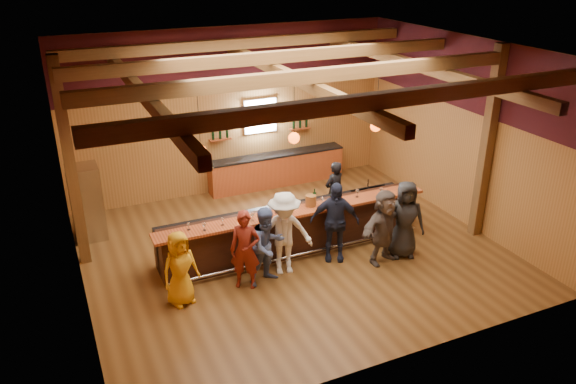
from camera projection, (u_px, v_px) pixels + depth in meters
name	position (u px, v px, depth m)	size (l,w,h in m)	color
room	(293.00, 113.00, 11.51)	(9.04, 9.00, 4.52)	brown
bar_counter	(291.00, 228.00, 12.68)	(6.30, 1.07, 1.11)	black
back_bar_cabinet	(277.00, 169.00, 16.12)	(4.00, 0.52, 0.95)	#9B3E1C
window	(260.00, 116.00, 15.52)	(0.95, 0.09, 0.95)	silver
framed_pictures	(289.00, 111.00, 15.82)	(5.35, 0.05, 0.45)	black
wine_shelves	(261.00, 131.00, 15.64)	(3.00, 0.18, 0.30)	#9B3E1C
pendant_lights	(294.00, 138.00, 11.67)	(4.24, 0.24, 1.37)	black
stainless_fridge	(87.00, 203.00, 13.02)	(0.70, 0.70, 1.80)	silver
customer_orange	(180.00, 268.00, 10.64)	(0.74, 0.48, 1.52)	orange
customer_redvest	(245.00, 250.00, 11.13)	(0.61, 0.40, 1.67)	maroon
customer_denim	(267.00, 246.00, 11.29)	(0.81, 0.63, 1.66)	#4E639C
customer_white	(284.00, 234.00, 11.59)	(1.19, 0.68, 1.84)	white
customer_navy	(335.00, 222.00, 12.10)	(1.06, 0.44, 1.82)	#1C2239
customer_brown	(384.00, 227.00, 12.03)	(1.56, 0.50, 1.69)	#5B4F48
customer_dark	(405.00, 219.00, 12.25)	(0.87, 0.56, 1.77)	black
bartender	(334.00, 192.00, 13.87)	(0.57, 0.38, 1.58)	black
ice_bucket	(311.00, 201.00, 12.32)	(0.23, 0.23, 0.25)	brown
bottle_a	(314.00, 198.00, 12.40)	(0.08, 0.08, 0.37)	black
bottle_b	(332.00, 195.00, 12.57)	(0.07, 0.07, 0.32)	black
glass_a	(188.00, 225.00, 11.28)	(0.07, 0.07, 0.16)	silver
glass_b	(204.00, 225.00, 11.25)	(0.08, 0.08, 0.18)	silver
glass_c	(222.00, 220.00, 11.47)	(0.07, 0.07, 0.16)	silver
glass_d	(252.00, 215.00, 11.64)	(0.09, 0.09, 0.20)	silver
glass_e	(277.00, 208.00, 11.97)	(0.08, 0.08, 0.18)	silver
glass_f	(322.00, 199.00, 12.35)	(0.09, 0.09, 0.20)	silver
glass_g	(357.00, 191.00, 12.74)	(0.09, 0.09, 0.20)	silver
glass_h	(381.00, 190.00, 12.84)	(0.09, 0.09, 0.19)	silver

